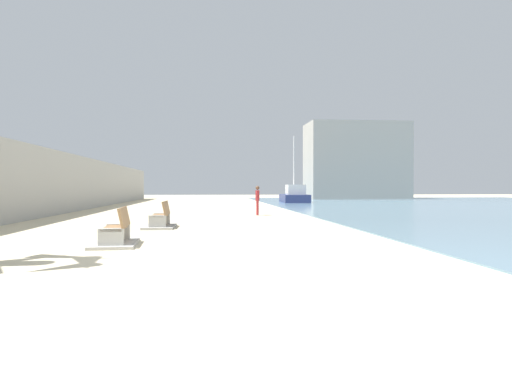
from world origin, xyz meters
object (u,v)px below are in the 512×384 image
Objects in this scene: bench_far at (161,221)px; person_walking at (257,198)px; bench_near at (116,236)px; boat_outer at (295,196)px.

bench_far is 1.36× the size of person_walking.
bench_near is 33.24m from boat_outer.
person_walking is at bearing 68.04° from bench_near.
boat_outer is (10.51, 31.53, 0.42)m from bench_near.
person_walking is at bearing 58.61° from bench_far.
bench_near is at bearing -108.44° from boat_outer.
person_walking is 19.99m from boat_outer.
bench_far is 0.33× the size of boat_outer.
bench_near and bench_far have the same top height.
bench_far is at bearing -121.39° from person_walking.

